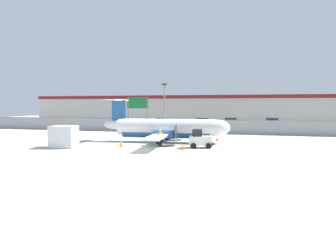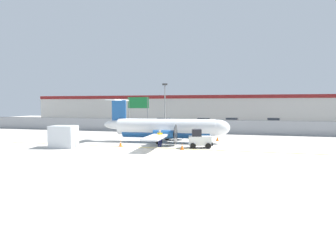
{
  "view_description": "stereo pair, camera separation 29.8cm",
  "coord_description": "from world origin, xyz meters",
  "px_view_note": "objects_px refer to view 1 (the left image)",
  "views": [
    {
      "loc": [
        8.86,
        -26.4,
        4.39
      ],
      "look_at": [
        0.18,
        7.6,
        1.8
      ],
      "focal_mm": 32.0,
      "sensor_mm": 36.0,
      "label": 1
    },
    {
      "loc": [
        9.15,
        -26.33,
        4.39
      ],
      "look_at": [
        0.18,
        7.6,
        1.8
      ],
      "focal_mm": 32.0,
      "sensor_mm": 36.0,
      "label": 2
    }
  ],
  "objects_px": {
    "parked_car_1": "(138,123)",
    "parked_car_5": "(230,122)",
    "commuter_airplane": "(168,128)",
    "traffic_cone_near_right": "(183,146)",
    "traffic_cone_near_left": "(217,138)",
    "parked_car_7": "(271,122)",
    "parked_car_6": "(253,126)",
    "cargo_container": "(64,137)",
    "parked_car_0": "(111,123)",
    "parked_car_4": "(203,122)",
    "traffic_cone_far_left": "(121,143)",
    "parked_car_3": "(181,124)",
    "ground_crew_worker": "(160,138)",
    "highway_sign": "(138,106)",
    "parked_car_2": "(163,122)",
    "baggage_tug": "(200,139)",
    "apron_light_pole": "(164,105)"
  },
  "relations": [
    {
      "from": "traffic_cone_far_left",
      "to": "apron_light_pole",
      "type": "distance_m",
      "value": 13.17
    },
    {
      "from": "ground_crew_worker",
      "to": "parked_car_4",
      "type": "distance_m",
      "value": 27.91
    },
    {
      "from": "parked_car_0",
      "to": "parked_car_6",
      "type": "bearing_deg",
      "value": -12.27
    },
    {
      "from": "commuter_airplane",
      "to": "traffic_cone_near_right",
      "type": "height_order",
      "value": "commuter_airplane"
    },
    {
      "from": "parked_car_0",
      "to": "parked_car_5",
      "type": "height_order",
      "value": "same"
    },
    {
      "from": "baggage_tug",
      "to": "parked_car_4",
      "type": "bearing_deg",
      "value": 83.08
    },
    {
      "from": "traffic_cone_near_right",
      "to": "traffic_cone_far_left",
      "type": "height_order",
      "value": "same"
    },
    {
      "from": "parked_car_7",
      "to": "highway_sign",
      "type": "bearing_deg",
      "value": 37.8
    },
    {
      "from": "traffic_cone_near_right",
      "to": "parked_car_0",
      "type": "distance_m",
      "value": 30.38
    },
    {
      "from": "baggage_tug",
      "to": "traffic_cone_near_right",
      "type": "bearing_deg",
      "value": -145.39
    },
    {
      "from": "parked_car_3",
      "to": "highway_sign",
      "type": "bearing_deg",
      "value": 52.14
    },
    {
      "from": "parked_car_1",
      "to": "parked_car_3",
      "type": "height_order",
      "value": "same"
    },
    {
      "from": "cargo_container",
      "to": "highway_sign",
      "type": "relative_size",
      "value": 0.49
    },
    {
      "from": "highway_sign",
      "to": "traffic_cone_near_left",
      "type": "bearing_deg",
      "value": -36.19
    },
    {
      "from": "commuter_airplane",
      "to": "parked_car_6",
      "type": "xyz_separation_m",
      "value": [
        9.84,
        16.65,
        -0.71
      ]
    },
    {
      "from": "traffic_cone_near_left",
      "to": "parked_car_7",
      "type": "distance_m",
      "value": 26.43
    },
    {
      "from": "baggage_tug",
      "to": "highway_sign",
      "type": "bearing_deg",
      "value": 113.78
    },
    {
      "from": "parked_car_6",
      "to": "traffic_cone_near_right",
      "type": "bearing_deg",
      "value": 71.11
    },
    {
      "from": "commuter_airplane",
      "to": "parked_car_7",
      "type": "relative_size",
      "value": 3.74
    },
    {
      "from": "parked_car_4",
      "to": "ground_crew_worker",
      "type": "bearing_deg",
      "value": -89.39
    },
    {
      "from": "traffic_cone_near_left",
      "to": "parked_car_6",
      "type": "height_order",
      "value": "parked_car_6"
    },
    {
      "from": "parked_car_3",
      "to": "ground_crew_worker",
      "type": "bearing_deg",
      "value": 103.82
    },
    {
      "from": "parked_car_5",
      "to": "parked_car_3",
      "type": "bearing_deg",
      "value": 48.39
    },
    {
      "from": "traffic_cone_near_left",
      "to": "parked_car_5",
      "type": "bearing_deg",
      "value": 88.98
    },
    {
      "from": "commuter_airplane",
      "to": "parked_car_2",
      "type": "bearing_deg",
      "value": 103.19
    },
    {
      "from": "parked_car_0",
      "to": "parked_car_2",
      "type": "height_order",
      "value": "same"
    },
    {
      "from": "cargo_container",
      "to": "traffic_cone_near_right",
      "type": "bearing_deg",
      "value": -2.03
    },
    {
      "from": "ground_crew_worker",
      "to": "parked_car_5",
      "type": "relative_size",
      "value": 0.39
    },
    {
      "from": "parked_car_7",
      "to": "parked_car_6",
      "type": "bearing_deg",
      "value": 75.28
    },
    {
      "from": "parked_car_1",
      "to": "parked_car_5",
      "type": "height_order",
      "value": "same"
    },
    {
      "from": "parked_car_3",
      "to": "parked_car_7",
      "type": "relative_size",
      "value": 1.02
    },
    {
      "from": "parked_car_2",
      "to": "apron_light_pole",
      "type": "distance_m",
      "value": 15.14
    },
    {
      "from": "commuter_airplane",
      "to": "parked_car_2",
      "type": "distance_m",
      "value": 23.14
    },
    {
      "from": "apron_light_pole",
      "to": "traffic_cone_near_left",
      "type": "bearing_deg",
      "value": -33.08
    },
    {
      "from": "parked_car_0",
      "to": "parked_car_5",
      "type": "distance_m",
      "value": 23.05
    },
    {
      "from": "commuter_airplane",
      "to": "apron_light_pole",
      "type": "xyz_separation_m",
      "value": [
        -2.57,
        7.98,
        2.7
      ]
    },
    {
      "from": "traffic_cone_far_left",
      "to": "parked_car_7",
      "type": "xyz_separation_m",
      "value": [
        17.44,
        32.45,
        0.58
      ]
    },
    {
      "from": "traffic_cone_near_left",
      "to": "traffic_cone_far_left",
      "type": "distance_m",
      "value": 11.8
    },
    {
      "from": "traffic_cone_near_right",
      "to": "parked_car_5",
      "type": "xyz_separation_m",
      "value": [
        3.04,
        31.73,
        0.58
      ]
    },
    {
      "from": "parked_car_2",
      "to": "apron_light_pole",
      "type": "bearing_deg",
      "value": -68.3
    },
    {
      "from": "parked_car_3",
      "to": "parked_car_6",
      "type": "distance_m",
      "value": 12.5
    },
    {
      "from": "parked_car_5",
      "to": "highway_sign",
      "type": "height_order",
      "value": "highway_sign"
    },
    {
      "from": "parked_car_5",
      "to": "parked_car_1",
      "type": "bearing_deg",
      "value": 31.05
    },
    {
      "from": "traffic_cone_far_left",
      "to": "parked_car_3",
      "type": "relative_size",
      "value": 0.15
    },
    {
      "from": "ground_crew_worker",
      "to": "traffic_cone_far_left",
      "type": "height_order",
      "value": "ground_crew_worker"
    },
    {
      "from": "ground_crew_worker",
      "to": "parked_car_0",
      "type": "bearing_deg",
      "value": -152.44
    },
    {
      "from": "parked_car_0",
      "to": "parked_car_4",
      "type": "xyz_separation_m",
      "value": [
        16.71,
        5.29,
        0.0
      ]
    },
    {
      "from": "traffic_cone_far_left",
      "to": "parked_car_7",
      "type": "bearing_deg",
      "value": 61.75
    },
    {
      "from": "commuter_airplane",
      "to": "traffic_cone_far_left",
      "type": "xyz_separation_m",
      "value": [
        -3.9,
        -4.51,
        -1.29
      ]
    },
    {
      "from": "ground_crew_worker",
      "to": "parked_car_0",
      "type": "height_order",
      "value": "same"
    }
  ]
}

